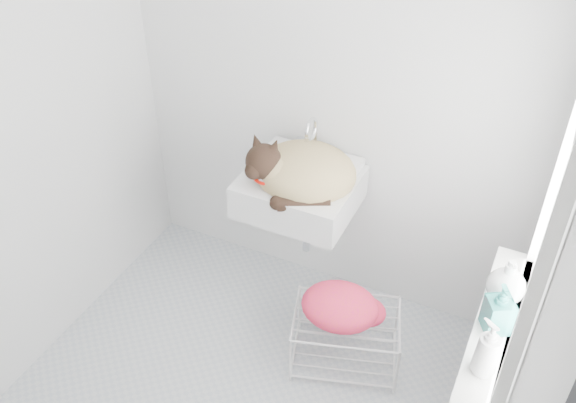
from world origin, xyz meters
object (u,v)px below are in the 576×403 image
at_px(bottle_a, 482,371).
at_px(sink, 300,177).
at_px(bottle_b, 494,328).
at_px(cat, 300,173).
at_px(wire_rack, 345,339).
at_px(bottle_c, 502,298).

bearing_deg(bottle_a, sink, 143.22).
bearing_deg(bottle_b, cat, 152.06).
xyz_separation_m(cat, bottle_b, (1.05, -0.55, -0.04)).
bearing_deg(bottle_a, cat, 143.61).
bearing_deg(cat, wire_rack, -46.15).
relative_size(cat, bottle_c, 2.92).
bearing_deg(sink, wire_rack, -35.95).
distance_m(bottle_a, bottle_b, 0.22).
distance_m(sink, wire_rack, 0.85).
relative_size(cat, wire_rack, 1.09).
height_order(wire_rack, bottle_b, bottle_b).
bearing_deg(cat, sink, 107.15).
bearing_deg(bottle_c, bottle_b, -90.00).
bearing_deg(bottle_c, sink, 159.00).
height_order(sink, bottle_c, sink).
height_order(wire_rack, bottle_a, bottle_a).
xyz_separation_m(sink, wire_rack, (0.39, -0.29, -0.70)).
bearing_deg(bottle_c, cat, 159.70).
relative_size(bottle_b, bottle_c, 1.09).
bearing_deg(cat, bottle_c, -31.62).
relative_size(bottle_a, bottle_b, 0.92).
bearing_deg(bottle_a, bottle_c, 90.00).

